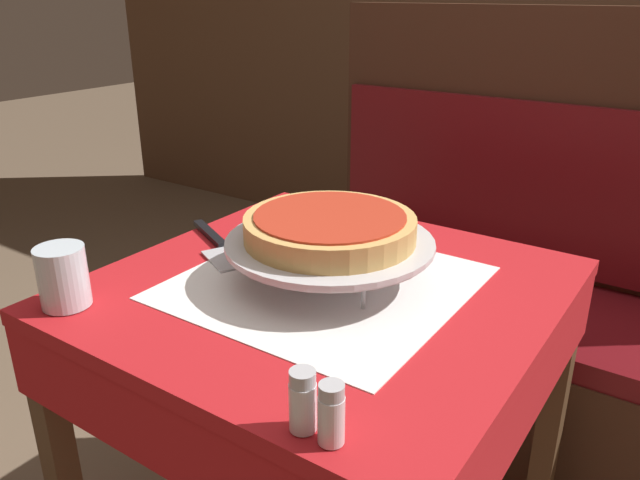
# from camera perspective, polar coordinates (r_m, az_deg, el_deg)

# --- Properties ---
(dining_table_front) EXTENTS (0.80, 0.80, 0.78)m
(dining_table_front) POSITION_cam_1_polar(r_m,az_deg,el_deg) (1.22, 0.38, -8.37)
(dining_table_front) COLOR red
(dining_table_front) RESTS_ON ground_plane
(dining_table_rear) EXTENTS (0.67, 0.67, 0.78)m
(dining_table_rear) POSITION_cam_1_polar(r_m,az_deg,el_deg) (2.55, 21.00, 6.29)
(dining_table_rear) COLOR red
(dining_table_rear) RESTS_ON ground_plane
(booth_bench) EXTENTS (1.36, 0.51, 1.25)m
(booth_bench) POSITION_cam_1_polar(r_m,az_deg,el_deg) (1.93, 17.32, -8.05)
(booth_bench) COLOR #3D2316
(booth_bench) RESTS_ON ground_plane
(back_wall_panel) EXTENTS (6.00, 0.04, 2.40)m
(back_wall_panel) POSITION_cam_1_polar(r_m,az_deg,el_deg) (3.02, 24.49, 18.47)
(back_wall_panel) COLOR brown
(back_wall_panel) RESTS_ON ground_plane
(pizza_pan_stand) EXTENTS (0.39, 0.39, 0.08)m
(pizza_pan_stand) POSITION_cam_1_polar(r_m,az_deg,el_deg) (1.15, 0.84, -0.40)
(pizza_pan_stand) COLOR #ADADB2
(pizza_pan_stand) RESTS_ON dining_table_front
(deep_dish_pizza) EXTENTS (0.32, 0.32, 0.05)m
(deep_dish_pizza) POSITION_cam_1_polar(r_m,az_deg,el_deg) (1.14, 0.85, 1.20)
(deep_dish_pizza) COLOR tan
(deep_dish_pizza) RESTS_ON pizza_pan_stand
(pizza_server) EXTENTS (0.28, 0.18, 0.01)m
(pizza_server) POSITION_cam_1_polar(r_m,az_deg,el_deg) (1.33, -8.95, -0.52)
(pizza_server) COLOR #BCBCC1
(pizza_server) RESTS_ON dining_table_front
(water_glass_near) EXTENTS (0.08, 0.08, 0.11)m
(water_glass_near) POSITION_cam_1_polar(r_m,az_deg,el_deg) (1.15, -22.45, -3.11)
(water_glass_near) COLOR silver
(water_glass_near) RESTS_ON dining_table_front
(salt_shaker) EXTENTS (0.03, 0.03, 0.08)m
(salt_shaker) POSITION_cam_1_polar(r_m,az_deg,el_deg) (0.79, -1.59, -14.49)
(salt_shaker) COLOR silver
(salt_shaker) RESTS_ON dining_table_front
(pepper_shaker) EXTENTS (0.03, 0.03, 0.08)m
(pepper_shaker) POSITION_cam_1_polar(r_m,az_deg,el_deg) (0.77, 1.04, -15.61)
(pepper_shaker) COLOR silver
(pepper_shaker) RESTS_ON dining_table_front
(condiment_caddy) EXTENTS (0.12, 0.12, 0.16)m
(condiment_caddy) POSITION_cam_1_polar(r_m,az_deg,el_deg) (2.53, 22.46, 9.71)
(condiment_caddy) COLOR black
(condiment_caddy) RESTS_ON dining_table_rear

